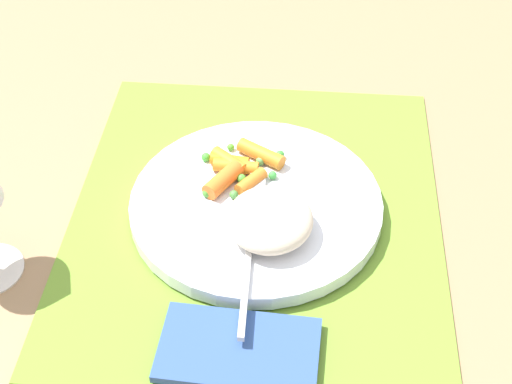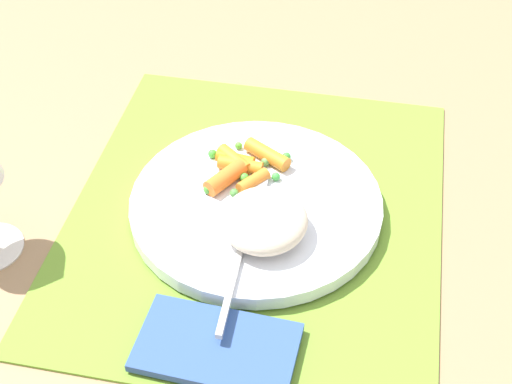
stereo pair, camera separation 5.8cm
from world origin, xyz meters
TOP-DOWN VIEW (x-y plane):
  - ground_plane at (0.00, 0.00)m, footprint 2.40×2.40m
  - placemat at (0.00, 0.00)m, footprint 0.43×0.37m
  - plate at (0.00, 0.00)m, footprint 0.26×0.26m
  - rice_mound at (-0.04, -0.02)m, footprint 0.09×0.08m
  - carrot_portion at (0.04, 0.02)m, footprint 0.09×0.08m
  - pea_scatter at (0.04, 0.02)m, footprint 0.08×0.09m
  - fork at (-0.05, -0.00)m, footprint 0.21×0.02m
  - napkin at (-0.17, 0.00)m, footprint 0.09×0.14m

SIDE VIEW (x-z plane):
  - ground_plane at x=0.00m, z-range 0.00..0.00m
  - placemat at x=0.00m, z-range 0.00..0.01m
  - napkin at x=-0.17m, z-range 0.01..0.01m
  - plate at x=0.00m, z-range 0.01..0.02m
  - fork at x=-0.05m, z-range 0.02..0.03m
  - pea_scatter at x=0.04m, z-range 0.02..0.03m
  - carrot_portion at x=0.04m, z-range 0.02..0.04m
  - rice_mound at x=-0.04m, z-range 0.02..0.06m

